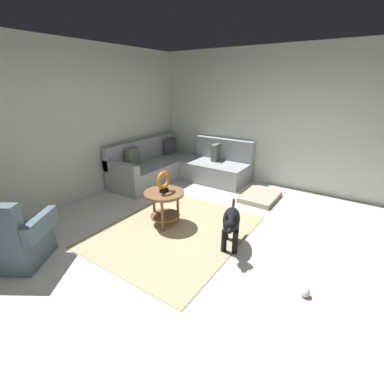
{
  "coord_description": "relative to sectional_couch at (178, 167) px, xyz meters",
  "views": [
    {
      "loc": [
        -2.51,
        -1.38,
        2.03
      ],
      "look_at": [
        0.45,
        0.6,
        0.55
      ],
      "focal_mm": 24.56,
      "sensor_mm": 36.0,
      "label": 1
    }
  ],
  "objects": [
    {
      "name": "area_rug",
      "position": [
        -1.84,
        -1.31,
        -0.29
      ],
      "size": [
        2.3,
        1.9,
        0.01
      ],
      "primitive_type": "cube",
      "color": "tan",
      "rests_on": "ground_plane"
    },
    {
      "name": "ground_plane",
      "position": [
        -1.99,
        -2.01,
        -0.34
      ],
      "size": [
        6.0,
        6.0,
        0.1
      ],
      "primitive_type": "cube",
      "color": "silver"
    },
    {
      "name": "wall_back",
      "position": [
        -1.99,
        0.93,
        1.06
      ],
      "size": [
        6.0,
        0.12,
        2.7
      ],
      "primitive_type": "cube",
      "color": "silver",
      "rests_on": "ground_plane"
    },
    {
      "name": "sectional_couch",
      "position": [
        0.0,
        0.0,
        0.0
      ],
      "size": [
        2.2,
        2.25,
        0.88
      ],
      "color": "#9EA3A8",
      "rests_on": "ground_plane"
    },
    {
      "name": "torus_sculpture",
      "position": [
        -1.75,
        -1.06,
        0.42
      ],
      "size": [
        0.28,
        0.08,
        0.33
      ],
      "color": "black",
      "rests_on": "side_table"
    },
    {
      "name": "armchair",
      "position": [
        -3.49,
        -0.19,
        0.03
      ],
      "size": [
        0.94,
        1.0,
        0.88
      ],
      "rotation": [
        0.0,
        0.0,
        -1.0
      ],
      "color": "#4C6070",
      "rests_on": "ground_plane"
    },
    {
      "name": "wall_right",
      "position": [
        0.95,
        -2.01,
        1.06
      ],
      "size": [
        0.12,
        6.0,
        2.7
      ],
      "primitive_type": "cube",
      "color": "silver",
      "rests_on": "ground_plane"
    },
    {
      "name": "dog",
      "position": [
        -1.76,
        -2.17,
        0.09
      ],
      "size": [
        0.81,
        0.4,
        0.63
      ],
      "rotation": [
        0.0,
        0.0,
        1.95
      ],
      "color": "black",
      "rests_on": "ground_plane"
    },
    {
      "name": "dog_toy_ball",
      "position": [
        -2.12,
        -3.2,
        -0.24
      ],
      "size": [
        0.1,
        0.1,
        0.1
      ],
      "primitive_type": "sphere",
      "color": "silver",
      "rests_on": "ground_plane"
    },
    {
      "name": "dog_bed_mat",
      "position": [
        -0.01,
        -1.93,
        -0.25
      ],
      "size": [
        0.8,
        0.6,
        0.09
      ],
      "primitive_type": "cube",
      "color": "#B2A38E",
      "rests_on": "ground_plane"
    },
    {
      "name": "side_table",
      "position": [
        -1.75,
        -1.06,
        0.12
      ],
      "size": [
        0.6,
        0.6,
        0.54
      ],
      "color": "brown",
      "rests_on": "ground_plane"
    }
  ]
}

